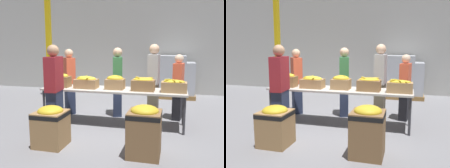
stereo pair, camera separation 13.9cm
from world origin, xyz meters
The scene contains 18 objects.
ground_plane centered at (0.00, 0.00, 0.00)m, with size 30.00×30.00×0.00m, color gray.
wall_back centered at (0.00, 3.98, 2.00)m, with size 16.00×0.08×4.00m.
sorting_table centered at (0.00, 0.00, 0.74)m, with size 3.10×0.73×0.79m.
banana_box_0 centered at (-1.21, -0.04, 0.94)m, with size 0.44×0.27×0.31m.
banana_box_1 centered at (-0.59, -0.05, 0.92)m, with size 0.50×0.36×0.28m.
banana_box_2 centered at (0.05, 0.00, 0.94)m, with size 0.39×0.31×0.30m.
banana_box_3 centered at (0.66, -0.03, 0.93)m, with size 0.47×0.33×0.29m.
banana_box_4 centered at (1.28, -0.07, 0.92)m, with size 0.50×0.30×0.28m.
volunteer_0 centered at (-1.29, 0.64, 0.81)m, with size 0.44×0.48×1.63m.
volunteer_1 centered at (-1.02, -0.70, 0.86)m, with size 0.28×0.49×1.73m.
volunteer_2 centered at (-0.07, 0.73, 0.83)m, with size 0.32×0.49×1.66m.
volunteer_3 centered at (1.36, 0.75, 0.75)m, with size 0.27×0.43×1.52m.
volunteer_4 centered at (0.80, 0.71, 0.87)m, with size 0.26×0.48×1.75m.
donation_bin_0 centered at (-0.73, -1.42, 0.38)m, with size 0.51×0.51×0.71m.
donation_bin_1 centered at (0.86, -1.42, 0.43)m, with size 0.51×0.51×0.81m.
support_pillar centered at (-2.64, 2.13, 2.00)m, with size 0.14×0.14×4.00m.
pallet_stack_0 centered at (1.15, 3.36, 0.68)m, with size 1.02×1.02×1.38m.
pallet_stack_1 centered at (1.47, 3.32, 0.57)m, with size 0.94×0.94×1.17m.
Camera 1 is at (1.30, -5.13, 1.72)m, focal length 40.00 mm.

